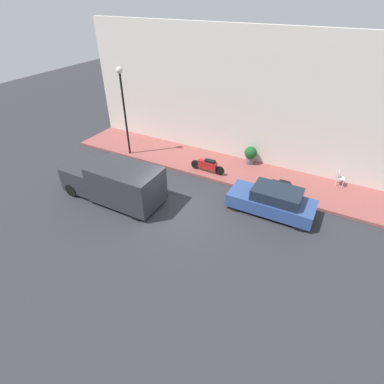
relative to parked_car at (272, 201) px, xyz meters
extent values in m
plane|color=#2D2D33|center=(-2.31, 4.18, -0.66)|extent=(60.00, 60.00, 0.00)
cube|color=#934C47|center=(2.81, 4.18, -0.59)|extent=(3.18, 19.55, 0.16)
cube|color=silver|center=(4.55, 4.18, 3.19)|extent=(0.30, 19.55, 7.70)
cube|color=#2D4784|center=(0.00, 0.05, -0.15)|extent=(1.64, 4.12, 0.67)
cube|color=#192333|center=(0.00, -0.15, 0.45)|extent=(1.45, 2.26, 0.53)
cylinder|color=black|center=(-0.70, 1.63, -0.33)|extent=(0.20, 0.66, 0.66)
cylinder|color=black|center=(0.70, 1.63, -0.33)|extent=(0.20, 0.66, 0.66)
cylinder|color=black|center=(-0.70, -1.52, -0.33)|extent=(0.20, 0.66, 0.66)
cylinder|color=black|center=(0.70, -1.52, -0.33)|extent=(0.20, 0.66, 0.66)
cube|color=#2D2D33|center=(-2.68, 6.69, 0.45)|extent=(2.07, 3.48, 1.84)
cube|color=#2D2D33|center=(-2.68, 9.37, 0.18)|extent=(1.97, 1.88, 1.29)
cube|color=#192333|center=(-2.68, 9.66, 0.54)|extent=(1.76, 1.03, 0.51)
cylinder|color=black|center=(-3.59, 9.70, -0.30)|extent=(0.22, 0.72, 0.72)
cylinder|color=black|center=(-1.78, 9.70, -0.30)|extent=(0.22, 0.72, 0.72)
cylinder|color=black|center=(-3.59, 5.56, -0.30)|extent=(0.22, 0.72, 0.72)
cylinder|color=black|center=(-1.78, 5.56, -0.30)|extent=(0.22, 0.72, 0.72)
cube|color=black|center=(1.59, -0.03, -0.05)|extent=(0.30, 1.02, 0.39)
cube|color=black|center=(1.59, -0.16, 0.21)|extent=(0.27, 0.55, 0.12)
cylinder|color=black|center=(1.59, 0.62, -0.20)|extent=(0.10, 0.62, 0.62)
cylinder|color=black|center=(1.59, -0.67, -0.20)|extent=(0.10, 0.62, 0.62)
cube|color=#B21E1E|center=(1.82, 4.36, -0.05)|extent=(0.30, 1.14, 0.45)
cube|color=black|center=(1.82, 4.20, 0.24)|extent=(0.27, 0.62, 0.12)
cylinder|color=black|center=(1.82, 5.14, -0.23)|extent=(0.10, 0.55, 0.55)
cylinder|color=black|center=(1.82, 3.57, -0.23)|extent=(0.10, 0.55, 0.55)
cylinder|color=black|center=(1.57, 9.89, 2.03)|extent=(0.12, 0.12, 5.08)
sphere|color=silver|center=(1.57, 9.89, 4.69)|extent=(0.39, 0.39, 0.39)
cylinder|color=slate|center=(3.96, 2.48, -0.29)|extent=(0.47, 0.47, 0.43)
sphere|color=#195123|center=(3.96, 2.48, 0.22)|extent=(0.75, 0.75, 0.75)
cube|color=silver|center=(3.93, -2.72, -0.06)|extent=(0.40, 0.40, 0.04)
cube|color=silver|center=(3.93, -2.54, 0.15)|extent=(0.40, 0.04, 0.38)
cylinder|color=silver|center=(3.76, -2.89, -0.29)|extent=(0.04, 0.04, 0.43)
cylinder|color=silver|center=(4.10, -2.89, -0.29)|extent=(0.04, 0.04, 0.43)
cylinder|color=silver|center=(3.76, -2.55, -0.29)|extent=(0.04, 0.04, 0.43)
cylinder|color=silver|center=(4.10, -2.55, -0.29)|extent=(0.04, 0.04, 0.43)
camera|label=1|loc=(-12.15, -2.05, 8.57)|focal=28.00mm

